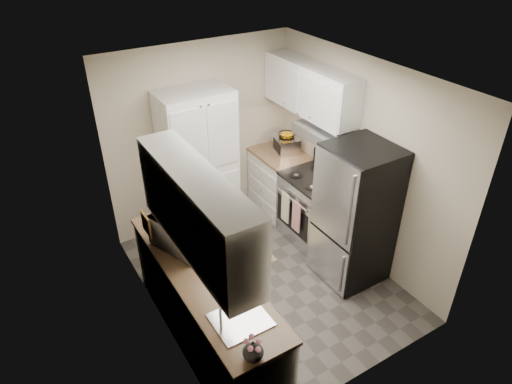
{
  "coord_description": "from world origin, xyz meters",
  "views": [
    {
      "loc": [
        -2.25,
        -3.47,
        3.82
      ],
      "look_at": [
        -0.05,
        0.15,
        1.18
      ],
      "focal_mm": 32.0,
      "sensor_mm": 36.0,
      "label": 1
    }
  ],
  "objects_px": {
    "refrigerator": "(355,215)",
    "toaster_oven": "(286,144)",
    "electric_range": "(313,207)",
    "microwave": "(183,232)",
    "wine_bottle": "(159,211)",
    "pantry_cabinet": "(199,166)"
  },
  "relations": [
    {
      "from": "microwave",
      "to": "wine_bottle",
      "type": "xyz_separation_m",
      "value": [
        -0.06,
        0.52,
        -0.02
      ]
    },
    {
      "from": "pantry_cabinet",
      "to": "microwave",
      "type": "bearing_deg",
      "value": -120.86
    },
    {
      "from": "electric_range",
      "to": "refrigerator",
      "type": "height_order",
      "value": "refrigerator"
    },
    {
      "from": "toaster_oven",
      "to": "refrigerator",
      "type": "bearing_deg",
      "value": -81.69
    },
    {
      "from": "electric_range",
      "to": "microwave",
      "type": "distance_m",
      "value": 2.08
    },
    {
      "from": "electric_range",
      "to": "microwave",
      "type": "height_order",
      "value": "microwave"
    },
    {
      "from": "microwave",
      "to": "wine_bottle",
      "type": "relative_size",
      "value": 2.13
    },
    {
      "from": "refrigerator",
      "to": "toaster_oven",
      "type": "distance_m",
      "value": 1.64
    },
    {
      "from": "refrigerator",
      "to": "wine_bottle",
      "type": "height_order",
      "value": "refrigerator"
    },
    {
      "from": "wine_bottle",
      "to": "toaster_oven",
      "type": "bearing_deg",
      "value": 17.94
    },
    {
      "from": "pantry_cabinet",
      "to": "wine_bottle",
      "type": "relative_size",
      "value": 7.07
    },
    {
      "from": "microwave",
      "to": "toaster_oven",
      "type": "distance_m",
      "value": 2.39
    },
    {
      "from": "pantry_cabinet",
      "to": "toaster_oven",
      "type": "relative_size",
      "value": 5.35
    },
    {
      "from": "electric_range",
      "to": "microwave",
      "type": "xyz_separation_m",
      "value": [
        -1.95,
        -0.38,
        0.61
      ]
    },
    {
      "from": "microwave",
      "to": "electric_range",
      "type": "bearing_deg",
      "value": -99.33
    },
    {
      "from": "electric_range",
      "to": "wine_bottle",
      "type": "distance_m",
      "value": 2.1
    },
    {
      "from": "refrigerator",
      "to": "toaster_oven",
      "type": "bearing_deg",
      "value": 84.73
    },
    {
      "from": "pantry_cabinet",
      "to": "toaster_oven",
      "type": "height_order",
      "value": "pantry_cabinet"
    },
    {
      "from": "pantry_cabinet",
      "to": "microwave",
      "type": "relative_size",
      "value": 3.33
    },
    {
      "from": "refrigerator",
      "to": "microwave",
      "type": "distance_m",
      "value": 1.98
    },
    {
      "from": "wine_bottle",
      "to": "pantry_cabinet",
      "type": "bearing_deg",
      "value": 43.23
    },
    {
      "from": "toaster_oven",
      "to": "electric_range",
      "type": "bearing_deg",
      "value": -84.36
    }
  ]
}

